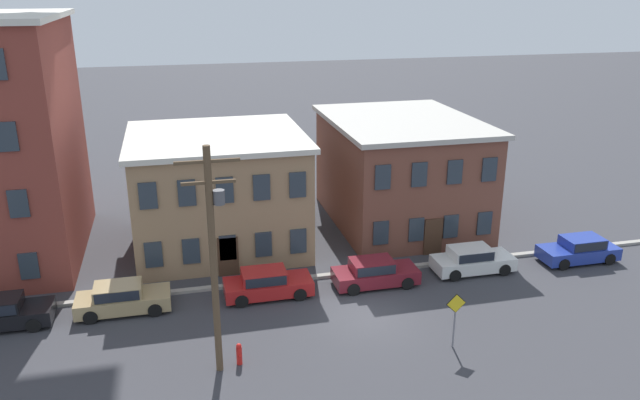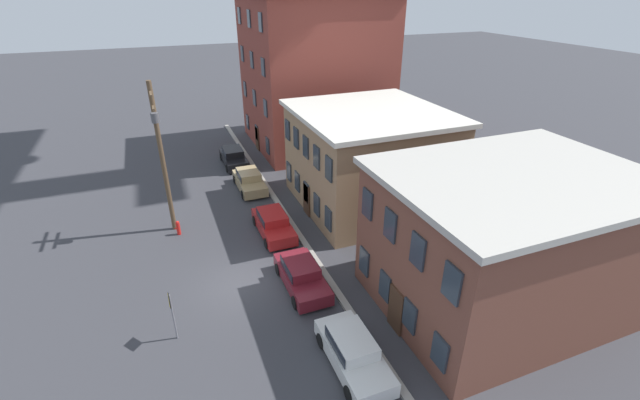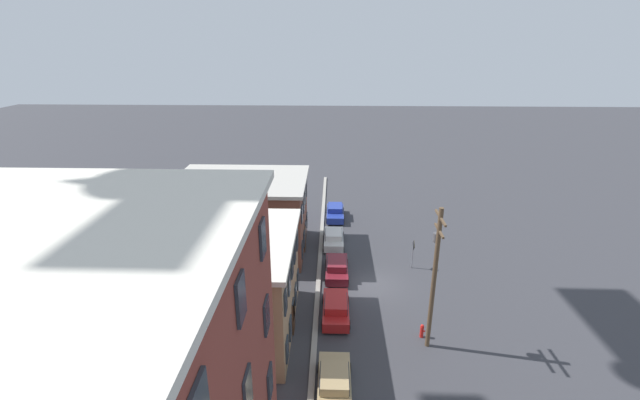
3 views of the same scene
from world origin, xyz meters
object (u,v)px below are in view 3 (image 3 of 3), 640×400
utility_pole (435,272)px  car_tan (334,382)px  car_white (334,238)px  car_red (336,307)px  fire_hydrant (422,331)px  car_blue (335,212)px  caution_sign (413,250)px  car_maroon (337,267)px

utility_pole → car_tan: bearing=125.2°
car_white → car_red: bearing=-179.2°
car_red → fire_hydrant: bearing=-110.0°
car_blue → car_tan: bearing=179.8°
car_white → caution_sign: size_ratio=1.70×
car_tan → fire_hydrant: bearing=-49.1°
car_maroon → car_red: bearing=179.0°
car_blue → car_red: bearing=-179.9°
car_blue → utility_pole: bearing=-164.3°
caution_sign → car_red: bearing=137.5°
car_maroon → fire_hydrant: 9.46m
car_maroon → caution_sign: caution_sign is taller
car_white → utility_pole: 16.01m
car_blue → utility_pole: (-20.70, -5.83, 4.55)m
caution_sign → fire_hydrant: 9.28m
car_red → car_blue: same height
car_maroon → fire_hydrant: bearing=-144.3°
utility_pole → fire_hydrant: bearing=14.3°
car_tan → car_white: (18.30, 0.07, 0.00)m
car_red → car_white: same height
utility_pole → fire_hydrant: utility_pole is taller
car_maroon → car_white: bearing=2.6°
car_maroon → car_blue: 12.23m
car_red → fire_hydrant: car_red is taller
car_tan → car_blue: (24.86, -0.08, 0.00)m
car_white → car_blue: (6.56, -0.15, 0.00)m
car_maroon → utility_pole: (-8.47, -5.72, 4.55)m
car_maroon → caution_sign: (1.47, -6.43, 0.97)m
car_blue → fire_hydrant: 20.69m
car_white → car_maroon: bearing=-177.4°
utility_pole → caution_sign: bearing=-4.1°
car_red → car_blue: bearing=0.1°
car_blue → caution_sign: 12.63m
car_white → utility_pole: (-14.14, -5.98, 4.55)m
car_maroon → car_blue: size_ratio=1.00×
utility_pole → car_blue: bearing=15.7°
car_blue → fire_hydrant: car_blue is taller
car_red → utility_pole: size_ratio=0.47×
car_tan → car_maroon: same height
utility_pole → car_white: bearing=22.9°
caution_sign → fire_hydrant: (-9.15, 0.91, -1.24)m
car_maroon → car_blue: same height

